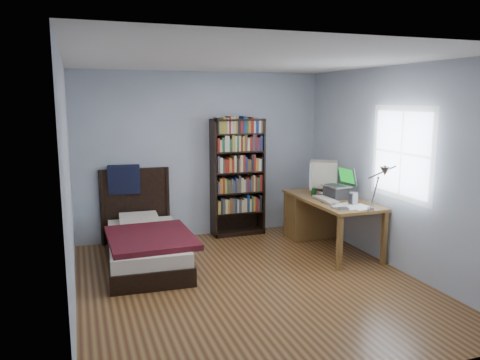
% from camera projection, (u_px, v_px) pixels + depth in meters
% --- Properties ---
extents(room, '(4.20, 4.24, 2.50)m').
position_uv_depth(room, '(253.00, 176.00, 5.19)').
color(room, '#512B17').
rests_on(room, ground).
extents(desk, '(0.75, 1.66, 0.73)m').
position_uv_depth(desk, '(315.00, 213.00, 6.98)').
color(desk, brown).
rests_on(desk, floor).
extents(crt_monitor, '(0.58, 0.53, 0.47)m').
position_uv_depth(crt_monitor, '(323.00, 175.00, 6.87)').
color(crt_monitor, '#C0B59F').
rests_on(crt_monitor, desk).
extents(laptop, '(0.39, 0.39, 0.43)m').
position_uv_depth(laptop, '(337.00, 190.00, 6.51)').
color(laptop, '#2D2D30').
rests_on(laptop, desk).
extents(desk_lamp, '(0.24, 0.53, 0.62)m').
position_uv_depth(desk_lamp, '(383.00, 176.00, 5.32)').
color(desk_lamp, '#99999E').
rests_on(desk_lamp, desk).
extents(keyboard, '(0.20, 0.47, 0.04)m').
position_uv_depth(keyboard, '(326.00, 199.00, 6.36)').
color(keyboard, '#B3A695').
rests_on(keyboard, desk).
extents(speaker, '(0.09, 0.09, 0.16)m').
position_uv_depth(speaker, '(353.00, 199.00, 6.09)').
color(speaker, gray).
rests_on(speaker, desk).
extents(soda_can, '(0.06, 0.06, 0.11)m').
position_uv_depth(soda_can, '(313.00, 192.00, 6.69)').
color(soda_can, '#083C19').
rests_on(soda_can, desk).
extents(mouse, '(0.07, 0.12, 0.04)m').
position_uv_depth(mouse, '(321.00, 193.00, 6.78)').
color(mouse, silver).
rests_on(mouse, desk).
extents(phone_silver, '(0.08, 0.12, 0.02)m').
position_uv_depth(phone_silver, '(328.00, 203.00, 6.13)').
color(phone_silver, '#ACACB1').
rests_on(phone_silver, desk).
extents(phone_grey, '(0.06, 0.10, 0.02)m').
position_uv_depth(phone_grey, '(334.00, 207.00, 5.92)').
color(phone_grey, gray).
rests_on(phone_grey, desk).
extents(external_drive, '(0.14, 0.14, 0.02)m').
position_uv_depth(external_drive, '(343.00, 209.00, 5.82)').
color(external_drive, gray).
rests_on(external_drive, desk).
extents(bookshelf, '(0.81, 0.30, 1.80)m').
position_uv_depth(bookshelf, '(238.00, 177.00, 7.21)').
color(bookshelf, black).
rests_on(bookshelf, floor).
extents(bed, '(1.07, 2.05, 1.16)m').
position_uv_depth(bed, '(145.00, 242.00, 6.07)').
color(bed, black).
rests_on(bed, floor).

